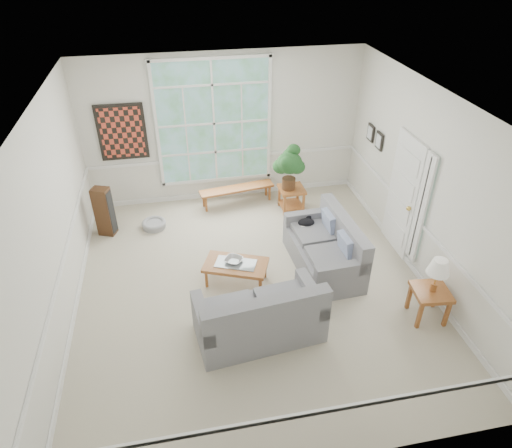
# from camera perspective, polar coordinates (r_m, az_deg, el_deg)

# --- Properties ---
(floor) EXTENTS (5.50, 6.00, 0.01)m
(floor) POSITION_cam_1_polar(r_m,az_deg,el_deg) (7.46, -0.47, -7.69)
(floor) COLOR #B6AC94
(floor) RESTS_ON ground
(ceiling) EXTENTS (5.50, 6.00, 0.02)m
(ceiling) POSITION_cam_1_polar(r_m,az_deg,el_deg) (5.93, -0.60, 14.71)
(ceiling) COLOR white
(ceiling) RESTS_ON ground
(wall_back) EXTENTS (5.50, 0.02, 3.00)m
(wall_back) POSITION_cam_1_polar(r_m,az_deg,el_deg) (9.24, -4.00, 11.76)
(wall_back) COLOR silver
(wall_back) RESTS_ON ground
(wall_front) EXTENTS (5.50, 0.02, 3.00)m
(wall_front) POSITION_cam_1_polar(r_m,az_deg,el_deg) (4.36, 7.09, -18.31)
(wall_front) COLOR silver
(wall_front) RESTS_ON ground
(wall_left) EXTENTS (0.02, 6.00, 3.00)m
(wall_left) POSITION_cam_1_polar(r_m,az_deg,el_deg) (6.72, -24.24, -0.28)
(wall_left) COLOR silver
(wall_left) RESTS_ON ground
(wall_right) EXTENTS (0.02, 6.00, 3.00)m
(wall_right) POSITION_cam_1_polar(r_m,az_deg,el_deg) (7.50, 20.66, 4.17)
(wall_right) COLOR silver
(wall_right) RESTS_ON ground
(window_back) EXTENTS (2.30, 0.08, 2.40)m
(window_back) POSITION_cam_1_polar(r_m,az_deg,el_deg) (9.13, -5.28, 12.44)
(window_back) COLOR white
(window_back) RESTS_ON wall_back
(entry_door) EXTENTS (0.08, 0.90, 2.10)m
(entry_door) POSITION_cam_1_polar(r_m,az_deg,el_deg) (8.14, 17.82, 3.46)
(entry_door) COLOR white
(entry_door) RESTS_ON floor
(door_sidelight) EXTENTS (0.08, 0.26, 1.90)m
(door_sidelight) POSITION_cam_1_polar(r_m,az_deg,el_deg) (7.63, 19.99, 1.75)
(door_sidelight) COLOR white
(door_sidelight) RESTS_ON wall_right
(wall_art) EXTENTS (0.90, 0.06, 1.10)m
(wall_art) POSITION_cam_1_polar(r_m,az_deg,el_deg) (9.15, -16.40, 10.93)
(wall_art) COLOR maroon
(wall_art) RESTS_ON wall_back
(wall_frame_near) EXTENTS (0.04, 0.26, 0.32)m
(wall_frame_near) POSITION_cam_1_polar(r_m,az_deg,el_deg) (8.83, 15.10, 9.98)
(wall_frame_near) COLOR black
(wall_frame_near) RESTS_ON wall_right
(wall_frame_far) EXTENTS (0.04, 0.26, 0.32)m
(wall_frame_far) POSITION_cam_1_polar(r_m,az_deg,el_deg) (9.17, 14.09, 11.00)
(wall_frame_far) COLOR black
(wall_frame_far) RESTS_ON wall_right
(loveseat_right) EXTENTS (0.98, 1.75, 0.92)m
(loveseat_right) POSITION_cam_1_polar(r_m,az_deg,el_deg) (7.64, 8.47, -2.57)
(loveseat_right) COLOR slate
(loveseat_right) RESTS_ON floor
(loveseat_front) EXTENTS (1.82, 1.09, 0.94)m
(loveseat_front) POSITION_cam_1_polar(r_m,az_deg,el_deg) (6.38, 0.35, -10.59)
(loveseat_front) COLOR slate
(loveseat_front) RESTS_ON floor
(coffee_table) EXTENTS (1.13, 0.88, 0.37)m
(coffee_table) POSITION_cam_1_polar(r_m,az_deg,el_deg) (7.42, -2.52, -6.10)
(coffee_table) COLOR brown
(coffee_table) RESTS_ON floor
(pewter_bowl) EXTENTS (0.46, 0.46, 0.08)m
(pewter_bowl) POSITION_cam_1_polar(r_m,az_deg,el_deg) (7.31, -2.81, -4.50)
(pewter_bowl) COLOR #A4A4AA
(pewter_bowl) RESTS_ON coffee_table
(window_bench) EXTENTS (1.57, 0.54, 0.36)m
(window_bench) POSITION_cam_1_polar(r_m,az_deg,el_deg) (9.49, -2.40, 3.58)
(window_bench) COLOR brown
(window_bench) RESTS_ON floor
(end_table) EXTENTS (0.51, 0.51, 0.49)m
(end_table) POSITION_cam_1_polar(r_m,az_deg,el_deg) (9.27, 4.43, 3.18)
(end_table) COLOR brown
(end_table) RESTS_ON floor
(houseplant) EXTENTS (0.56, 0.56, 0.91)m
(houseplant) POSITION_cam_1_polar(r_m,az_deg,el_deg) (8.91, 4.19, 7.03)
(houseplant) COLOR #1D4A1E
(houseplant) RESTS_ON end_table
(side_table) EXTENTS (0.56, 0.56, 0.52)m
(side_table) POSITION_cam_1_polar(r_m,az_deg,el_deg) (7.22, 20.70, -9.29)
(side_table) COLOR brown
(side_table) RESTS_ON floor
(table_lamp) EXTENTS (0.42, 0.42, 0.55)m
(table_lamp) POSITION_cam_1_polar(r_m,az_deg,el_deg) (6.90, 21.66, -6.00)
(table_lamp) COLOR silver
(table_lamp) RESTS_ON side_table
(pet_bed) EXTENTS (0.59, 0.59, 0.14)m
(pet_bed) POSITION_cam_1_polar(r_m,az_deg,el_deg) (8.98, -12.63, -0.03)
(pet_bed) COLOR gray
(pet_bed) RESTS_ON floor
(floor_speaker) EXTENTS (0.36, 0.32, 0.96)m
(floor_speaker) POSITION_cam_1_polar(r_m,az_deg,el_deg) (8.84, -18.45, 1.50)
(floor_speaker) COLOR #3E2513
(floor_speaker) RESTS_ON floor
(cat) EXTENTS (0.31, 0.23, 0.14)m
(cat) POSITION_cam_1_polar(r_m,az_deg,el_deg) (8.01, 6.30, 0.22)
(cat) COLOR black
(cat) RESTS_ON loveseat_right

